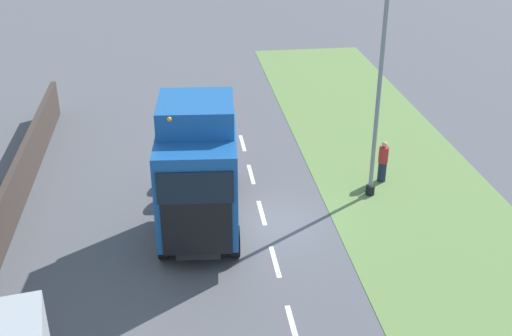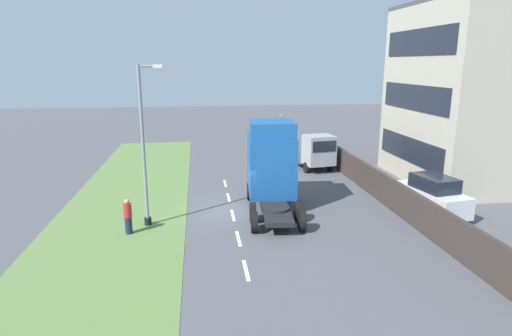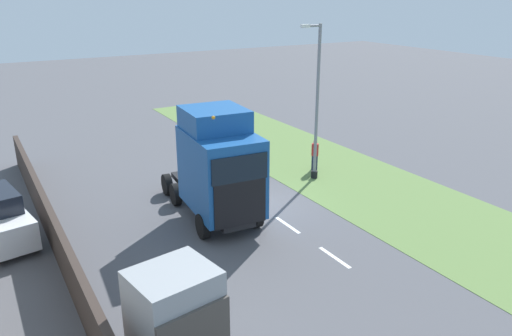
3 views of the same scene
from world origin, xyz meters
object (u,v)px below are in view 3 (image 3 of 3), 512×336
object	(u,v)px
lorry_cab	(218,167)
lamp_post	(316,111)
flatbed_truck	(183,324)
pedestrian	(315,155)

from	to	relation	value
lorry_cab	lamp_post	distance (m)	7.15
lorry_cab	flatbed_truck	xyz separation A→B (m)	(4.83, 7.71, -1.03)
flatbed_truck	pedestrian	bearing A→B (deg)	32.15
lorry_cab	lamp_post	bearing A→B (deg)	-157.06
lorry_cab	flatbed_truck	world-z (taller)	lorry_cab
flatbed_truck	lamp_post	size ratio (longest dim) A/B	0.68
pedestrian	lorry_cab	bearing A→B (deg)	23.45
flatbed_truck	lamp_post	bearing A→B (deg)	31.32
flatbed_truck	pedestrian	size ratio (longest dim) A/B	3.09
lamp_post	lorry_cab	bearing A→B (deg)	18.37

